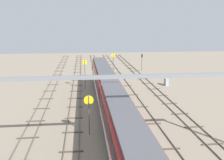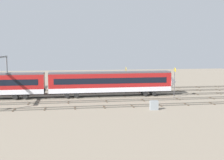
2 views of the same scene
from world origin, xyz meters
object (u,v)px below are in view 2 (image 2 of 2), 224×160
Objects in this scene: speed_sign_near_foreground at (126,76)px; relay_cabinet at (154,105)px; speed_sign_mid_trackside at (174,79)px; speed_sign_far_trackside at (22,81)px.

speed_sign_near_foreground is 16.67m from relay_cabinet.
speed_sign_near_foreground is 3.90× the size of relay_cabinet.
speed_sign_mid_trackside reaches higher than relay_cabinet.
relay_cabinet is (-7.19, -9.99, -2.93)m from speed_sign_mid_trackside.
speed_sign_near_foreground is at bearing 0.63° from speed_sign_far_trackside.
speed_sign_far_trackside is at bearing 168.18° from speed_sign_mid_trackside.
relay_cabinet is at bearing -36.00° from speed_sign_far_trackside.
speed_sign_far_trackside is at bearing 144.00° from relay_cabinet.
speed_sign_far_trackside is (-29.42, 6.16, -0.51)m from speed_sign_mid_trackside.
speed_sign_mid_trackside is at bearing 54.25° from relay_cabinet.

